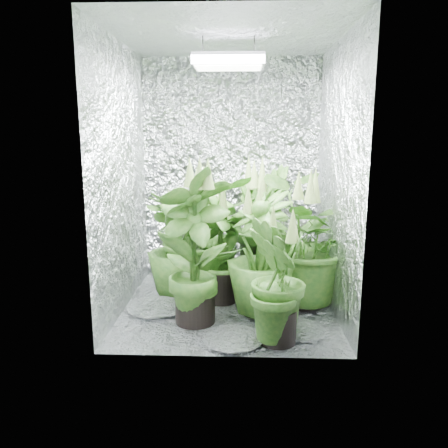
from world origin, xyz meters
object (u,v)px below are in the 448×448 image
at_px(plant_e, 303,242).
at_px(circulation_fan, 297,267).
at_px(plant_a, 202,233).
at_px(plant_g, 278,282).
at_px(grow_lamp, 228,62).
at_px(plant_c, 263,226).
at_px(plant_d, 175,246).
at_px(plant_b, 220,248).
at_px(plant_f, 194,247).
at_px(plant_h, 260,255).

bearing_deg(plant_e, circulation_fan, 85.45).
relative_size(plant_a, plant_g, 1.21).
relative_size(grow_lamp, plant_e, 0.46).
distance_m(plant_a, plant_e, 0.84).
relative_size(grow_lamp, plant_c, 0.44).
height_order(grow_lamp, plant_d, grow_lamp).
relative_size(grow_lamp, plant_b, 0.51).
relative_size(plant_d, plant_f, 0.77).
bearing_deg(plant_g, circulation_fan, 76.80).
relative_size(plant_f, circulation_fan, 3.73).
height_order(plant_c, plant_h, plant_c).
bearing_deg(plant_e, plant_d, 169.67).
distance_m(plant_h, circulation_fan, 0.90).
bearing_deg(plant_b, plant_f, -110.80).
bearing_deg(plant_d, plant_a, 17.53).
bearing_deg(plant_c, plant_d, -153.89).
xyz_separation_m(plant_f, plant_g, (0.56, -0.28, -0.15)).
relative_size(plant_b, circulation_fan, 3.03).
bearing_deg(plant_c, grow_lamp, -116.16).
bearing_deg(grow_lamp, plant_g, -60.30).
relative_size(plant_e, plant_g, 1.21).
height_order(grow_lamp, plant_a, grow_lamp).
xyz_separation_m(plant_a, plant_e, (0.80, -0.25, -0.01)).
xyz_separation_m(plant_a, plant_g, (0.56, -0.89, -0.11)).
relative_size(plant_e, plant_f, 0.90).
bearing_deg(plant_h, plant_c, 85.78).
bearing_deg(plant_f, grow_lamp, 53.26).
bearing_deg(plant_b, plant_a, 131.04).
bearing_deg(circulation_fan, plant_f, -123.94).
height_order(plant_a, plant_f, plant_f).
relative_size(plant_d, circulation_fan, 2.89).
distance_m(plant_e, plant_f, 0.88).
relative_size(plant_a, plant_d, 1.17).
xyz_separation_m(plant_h, circulation_fan, (0.38, 0.75, -0.32)).
bearing_deg(plant_a, plant_d, -162.47).
distance_m(grow_lamp, plant_a, 1.36).
relative_size(plant_c, plant_h, 1.14).
bearing_deg(plant_a, plant_f, -90.30).
relative_size(plant_a, plant_f, 0.90).
relative_size(plant_a, plant_h, 1.09).
bearing_deg(plant_d, plant_f, -68.16).
distance_m(grow_lamp, plant_g, 1.57).
xyz_separation_m(grow_lamp, circulation_fan, (0.62, 0.62, -1.69)).
distance_m(grow_lamp, plant_h, 1.40).
height_order(grow_lamp, plant_b, grow_lamp).
distance_m(grow_lamp, plant_b, 1.39).
height_order(plant_e, plant_g, plant_e).
distance_m(plant_b, circulation_fan, 0.90).
bearing_deg(plant_c, plant_b, -127.04).
relative_size(plant_b, plant_f, 0.81).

